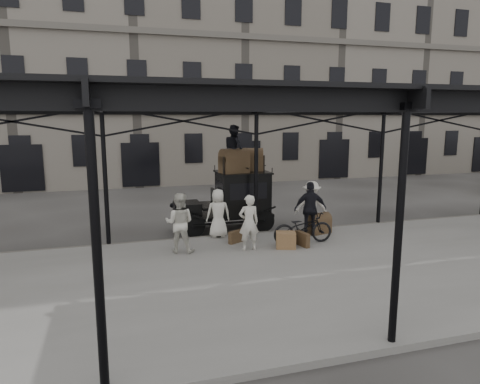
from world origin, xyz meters
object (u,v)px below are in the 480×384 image
(steamer_trunk_roof_near, at_px, (234,163))
(porter_official, at_px, (310,209))
(taxi, at_px, (235,198))
(porter_left, at_px, (249,223))
(bicycle, at_px, (303,228))
(steamer_trunk_platform, at_px, (319,225))

(steamer_trunk_roof_near, bearing_deg, porter_official, -55.42)
(taxi, bearing_deg, porter_left, -97.72)
(bicycle, height_order, steamer_trunk_platform, bicycle)
(taxi, distance_m, porter_left, 3.12)
(taxi, relative_size, steamer_trunk_platform, 4.49)
(steamer_trunk_roof_near, xyz_separation_m, steamer_trunk_platform, (2.61, -1.69, -2.10))
(porter_left, relative_size, bicycle, 0.87)
(steamer_trunk_platform, bearing_deg, steamer_trunk_roof_near, 133.38)
(porter_left, distance_m, steamer_trunk_platform, 3.21)
(steamer_trunk_roof_near, height_order, steamer_trunk_platform, steamer_trunk_roof_near)
(taxi, xyz_separation_m, porter_official, (2.08, -2.16, -0.11))
(taxi, height_order, porter_official, taxi)
(porter_left, xyz_separation_m, steamer_trunk_roof_near, (0.34, 2.84, 1.54))
(porter_official, xyz_separation_m, bicycle, (-0.61, -0.75, -0.42))
(porter_left, height_order, steamer_trunk_roof_near, steamer_trunk_roof_near)
(porter_left, relative_size, steamer_trunk_roof_near, 1.72)
(porter_official, relative_size, bicycle, 0.95)
(porter_official, bearing_deg, bicycle, 64.41)
(steamer_trunk_roof_near, bearing_deg, porter_left, -110.71)
(porter_official, distance_m, steamer_trunk_platform, 0.81)
(taxi, height_order, porter_left, taxi)
(porter_official, height_order, bicycle, porter_official)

